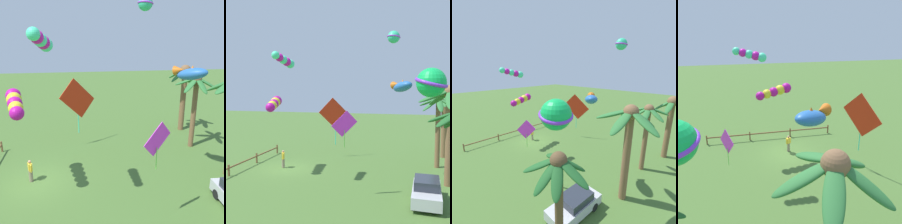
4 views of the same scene
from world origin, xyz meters
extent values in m
plane|color=#476B2D|center=(0.00, 0.00, 0.00)|extent=(120.00, 120.00, 0.00)
cylinder|color=brown|center=(-3.75, 13.06, 3.09)|extent=(0.43, 0.43, 6.17)
ellipsoid|color=#2D7033|center=(-2.98, 13.11, 5.72)|extent=(1.71, 0.65, 1.30)
ellipsoid|color=#2D7033|center=(-3.34, 13.79, 5.84)|extent=(1.34, 1.82, 1.09)
ellipsoid|color=#2D7033|center=(-4.29, 13.77, 5.94)|extent=(1.55, 1.80, 0.89)
ellipsoid|color=#2D7033|center=(-4.63, 13.16, 5.92)|extent=(1.90, 0.74, 0.93)
ellipsoid|color=#2D7033|center=(-4.12, 12.26, 5.92)|extent=(1.26, 1.90, 0.93)
ellipsoid|color=#2D7033|center=(-3.41, 12.37, 5.72)|extent=(1.22, 1.73, 1.31)
sphere|color=brown|center=(-3.75, 13.06, 6.17)|extent=(0.83, 0.83, 0.83)
cylinder|color=brown|center=(-7.94, 14.03, 3.20)|extent=(0.56, 0.56, 6.40)
ellipsoid|color=#2D7033|center=(-7.11, 13.97, 5.95)|extent=(1.85, 0.71, 1.39)
ellipsoid|color=#2D7033|center=(-7.75, 14.81, 5.90)|extent=(0.98, 1.84, 1.47)
ellipsoid|color=#2D7033|center=(-8.67, 14.44, 5.94)|extent=(1.86, 1.39, 1.39)
ellipsoid|color=#2D7033|center=(-8.58, 13.44, 5.99)|extent=(1.75, 1.69, 1.31)
ellipsoid|color=#2D7033|center=(-7.73, 13.25, 5.91)|extent=(1.01, 1.86, 1.45)
sphere|color=brown|center=(-7.94, 14.03, 6.40)|extent=(1.07, 1.07, 1.07)
ellipsoid|color=#2D7033|center=(0.30, 12.76, 6.42)|extent=(2.31, 1.94, 1.44)
cube|color=brown|center=(-5.34, -3.61, 0.47)|extent=(0.12, 0.12, 0.95)
cylinder|color=black|center=(3.62, 10.99, 0.30)|extent=(0.61, 0.21, 0.60)
cylinder|color=gray|center=(-0.19, -0.41, 0.42)|extent=(0.26, 0.26, 0.84)
cube|color=yellow|center=(-0.19, -0.41, 1.11)|extent=(0.44, 0.36, 0.54)
sphere|color=#A37556|center=(-0.19, -0.41, 1.48)|extent=(0.21, 0.21, 0.21)
cylinder|color=yellow|center=(-0.40, -0.49, 1.06)|extent=(0.09, 0.09, 0.52)
cylinder|color=yellow|center=(0.03, -0.32, 1.06)|extent=(0.09, 0.09, 0.52)
sphere|color=#33CB8F|center=(-5.75, 8.91, 12.20)|extent=(1.20, 1.20, 1.20)
torus|color=#A43DE4|center=(-5.75, 8.91, 12.20)|extent=(1.87, 1.87, 0.32)
ellipsoid|color=#2764B3|center=(1.02, 10.03, 7.27)|extent=(2.29, 2.04, 1.09)
cone|color=orange|center=(0.29, 9.51, 7.43)|extent=(0.98, 0.95, 0.74)
cone|color=orange|center=(1.02, 10.03, 7.59)|extent=(0.56, 0.56, 0.41)
cube|color=red|center=(-5.52, 3.05, 4.45)|extent=(1.90, 3.07, 3.55)
cylinder|color=#40E8B6|center=(-5.52, 3.05, 2.42)|extent=(0.08, 0.08, 2.32)
sphere|color=#BD1296|center=(-0.10, -0.90, 6.05)|extent=(0.91, 0.91, 0.91)
sphere|color=yellow|center=(0.50, -0.74, 5.94)|extent=(0.87, 0.87, 0.87)
sphere|color=#BD1296|center=(1.10, -0.57, 5.84)|extent=(0.83, 0.83, 0.83)
sphere|color=yellow|center=(1.71, -0.41, 5.73)|extent=(0.80, 0.80, 0.80)
sphere|color=#BD1296|center=(2.31, -0.25, 5.62)|extent=(0.76, 0.76, 0.76)
cube|color=#ED33EB|center=(5.01, 6.49, 4.82)|extent=(0.82, 1.58, 1.74)
cylinder|color=#65DE42|center=(5.01, 6.49, 3.82)|extent=(0.04, 0.04, 1.14)
sphere|color=#45EFAD|center=(2.22, 1.48, 9.05)|extent=(0.69, 0.69, 0.69)
sphere|color=#D016A6|center=(2.68, 1.40, 9.17)|extent=(0.66, 0.66, 0.66)
sphere|color=#45EFAD|center=(3.14, 1.33, 9.28)|extent=(0.63, 0.63, 0.63)
sphere|color=#D016A6|center=(3.60, 1.25, 9.40)|extent=(0.60, 0.60, 0.60)
sphere|color=#45EFAD|center=(4.06, 1.18, 9.51)|extent=(0.58, 0.58, 0.58)
camera|label=1|loc=(14.81, 2.70, 9.24)|focal=38.20mm
camera|label=2|loc=(22.57, 10.62, 7.02)|focal=44.80mm
camera|label=3|loc=(11.89, 17.56, 9.67)|focal=26.23mm
camera|label=4|loc=(4.24, 20.08, 11.20)|focal=39.55mm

